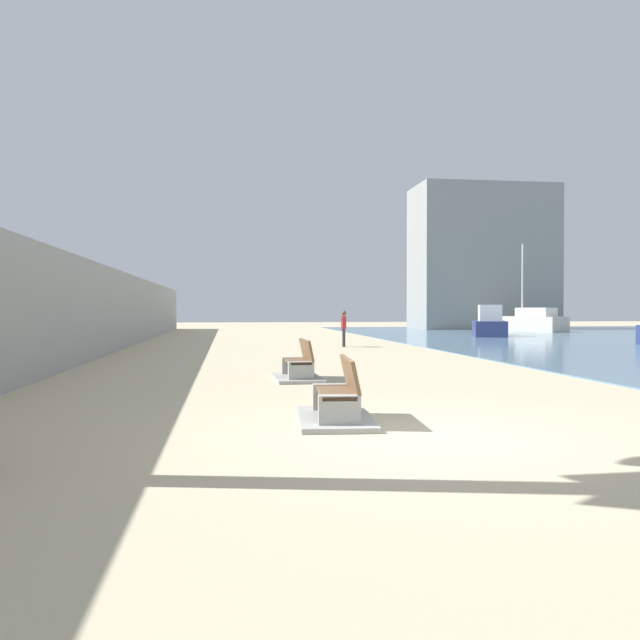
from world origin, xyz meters
name	(u,v)px	position (x,y,z in m)	size (l,w,h in m)	color
ground_plane	(292,351)	(0.00, 18.00, 0.00)	(120.00, 120.00, 0.00)	#C6B793
seawall	(103,310)	(-7.50, 18.00, 1.68)	(0.80, 64.00, 3.35)	#9E9E99
bench_near	(337,406)	(-0.97, 1.28, 0.23)	(1.25, 2.18, 0.98)	#9E9E99
bench_far	(298,370)	(-0.92, 7.26, 0.23)	(1.15, 2.13, 0.98)	#9E9E99
person_walking	(344,326)	(2.64, 20.75, 0.96)	(0.28, 0.50, 1.66)	#333338
boat_far_left	(527,322)	(19.98, 38.24, 0.76)	(4.55, 6.57, 6.71)	beige
boat_mid_bay	(489,325)	(13.73, 30.58, 0.76)	(3.48, 5.61, 1.96)	navy
harbor_building	(482,258)	(19.54, 46.00, 6.22)	(12.00, 6.00, 12.44)	gray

